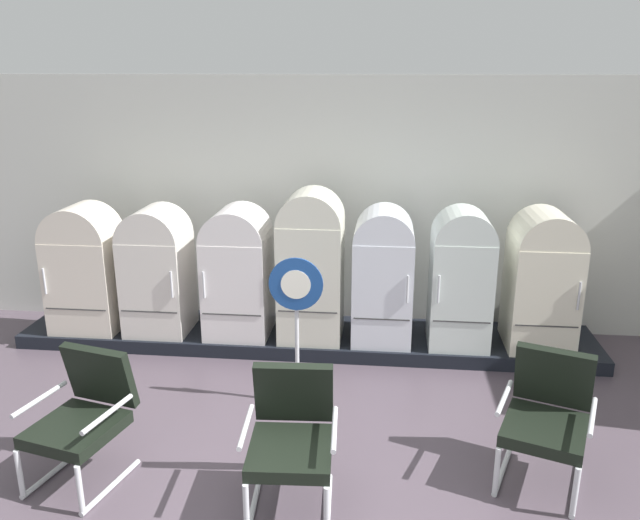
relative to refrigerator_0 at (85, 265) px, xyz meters
The scene contains 13 objects.
back_wall 2.56m from the refrigerator_0, 18.01° to the left, with size 11.76×0.12×2.82m.
display_plinth 2.50m from the refrigerator_0, ahead, with size 6.16×0.95×0.14m, color black.
refrigerator_0 is the anchor object (origin of this frame).
refrigerator_1 0.79m from the refrigerator_0, ahead, with size 0.65×0.65×1.37m.
refrigerator_2 1.67m from the refrigerator_0, ahead, with size 0.66×0.69×1.38m.
refrigerator_3 2.45m from the refrigerator_0, ahead, with size 0.65×0.66×1.57m.
refrigerator_4 3.19m from the refrigerator_0, ahead, with size 0.61×0.69×1.40m.
refrigerator_5 3.97m from the refrigerator_0, ahead, with size 0.61×0.61×1.42m.
refrigerator_6 4.78m from the refrigerator_0, ahead, with size 0.65×0.72×1.41m.
armchair_left 2.58m from the refrigerator_0, 65.14° to the right, with size 0.73×0.82×0.95m.
armchair_right 4.83m from the refrigerator_0, 24.31° to the right, with size 0.77×0.85×0.95m.
armchair_center 3.58m from the refrigerator_0, 43.05° to the right, with size 0.65×0.73×0.95m.
sign_stand 2.72m from the refrigerator_0, 25.03° to the right, with size 0.47×0.32×1.37m.
Camera 1 is at (0.81, -3.22, 2.88)m, focal length 35.15 mm.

